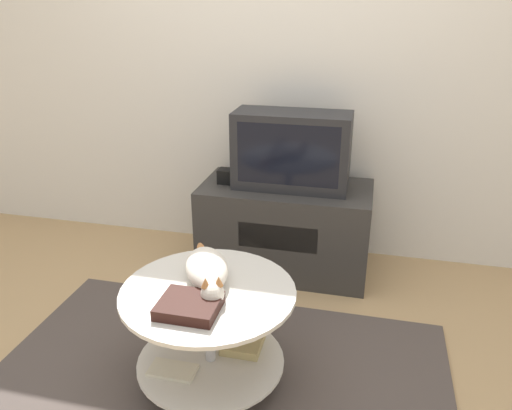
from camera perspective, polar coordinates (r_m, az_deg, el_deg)
ground_plane at (r=2.41m, az=-4.27°, el=-19.18°), size 12.00×12.00×0.00m
wall_back at (r=3.20m, az=3.05°, el=17.11°), size 8.00×0.05×2.60m
rug at (r=2.40m, az=-4.28°, el=-19.00°), size 2.05×1.25×0.02m
tv_stand at (r=3.12m, az=3.36°, el=-2.62°), size 1.03×0.52×0.55m
tv at (r=2.93m, az=4.10°, el=6.24°), size 0.67×0.29×0.45m
speaker at (r=3.05m, az=-3.49°, el=3.33°), size 0.09×0.09×0.09m
coffee_table at (r=2.20m, az=-5.17°, el=-13.59°), size 0.73×0.73×0.47m
dvd_box at (r=1.97m, az=-7.64°, el=-11.35°), size 0.23×0.20×0.05m
cat at (r=2.13m, az=-5.60°, el=-7.39°), size 0.30×0.49×0.12m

